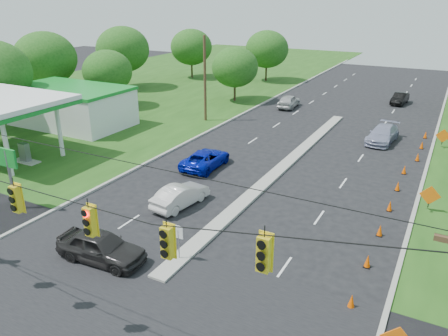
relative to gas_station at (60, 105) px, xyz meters
The scene contains 33 objects.
ground 31.23m from the gas_station, 40.57° to the right, with size 160.00×160.00×0.00m, color black.
grass_left 6.87m from the gas_station, behind, with size 40.00×160.00×0.06m, color #1E4714.
cross_street 31.23m from the gas_station, 40.57° to the right, with size 160.00×14.00×0.02m, color black.
curb_left 16.89m from the gas_station, 35.78° to the left, with size 0.25×110.00×0.16m, color gray.
curb_right 35.22m from the gas_station, 16.13° to the left, with size 0.25×110.00×0.16m, color gray.
median 23.79m from the gas_station, ahead, with size 1.00×34.00×0.18m, color gray.
median_sign 27.62m from the gas_station, 31.07° to the right, with size 0.55×0.06×2.05m.
signal_span 31.83m from the gas_station, 42.00° to the right, with size 25.60×0.32×9.00m.
utility_pole_far_left 14.93m from the gas_station, 41.21° to the left, with size 0.28×0.28×9.00m, color #422D1C.
gas_station is the anchor object (origin of this frame).
cone_1 35.17m from the gas_station, 23.05° to the right, with size 0.32×0.32×0.70m, color #F05200.
cone_2 33.96m from the gas_station, 17.59° to the right, with size 0.32×0.32×0.70m, color #F05200.
cone_3 33.07m from the gas_station, 11.79° to the right, with size 0.32×0.32×0.70m, color #F05200.
cone_4 32.54m from the gas_station, ahead, with size 0.32×0.32×0.70m, color #F05200.
cone_5 32.38m from the gas_station, ahead, with size 0.32×0.32×0.70m, color #F05200.
cone_6 32.60m from the gas_station, ahead, with size 0.32×0.32×0.70m, color #F05200.
cone_7 33.77m from the gas_station, 12.44° to the left, with size 0.32×0.32×0.70m, color #F05200.
cone_8 34.69m from the gas_station, 18.10° to the left, with size 0.32×0.32×0.70m, color #F05200.
cone_9 35.93m from the gas_station, 23.43° to the left, with size 0.32×0.32×0.70m, color #F05200.
work_sign_1 34.54m from the gas_station, ahead, with size 1.27×0.58×1.37m.
work_sign_2 36.42m from the gas_station, 18.85° to the left, with size 1.27×0.58×1.37m.
tree_2 10.19m from the gas_station, 103.60° to the left, with size 5.88×5.88×6.86m.
tree_3 21.66m from the gas_station, 112.93° to the left, with size 7.56×7.56×8.82m.
tree_4 32.14m from the gas_station, 97.82° to the left, with size 6.72×6.72×7.84m.
tree_5 22.05m from the gas_station, 63.99° to the left, with size 5.88×5.88×6.86m.
tree_6 35.67m from the gas_station, 77.60° to the left, with size 6.72×6.72×7.84m.
tree_14 13.29m from the gas_station, 143.18° to the left, with size 7.56×7.56×8.82m.
black_sedan 25.81m from the gas_station, 38.66° to the right, with size 1.93×4.80×1.63m, color black.
white_sedan 22.12m from the gas_station, 23.71° to the right, with size 1.52×4.35×1.43m, color silver.
blue_pickup 18.39m from the gas_station, ahead, with size 2.36×5.11×1.42m, color #0513AF.
silver_car_far 31.50m from the gas_station, 20.62° to the left, with size 2.15×5.29×1.54m, color #9295B3.
silver_car_oncoming 26.16m from the gas_station, 49.32° to the left, with size 1.86×4.61×1.57m, color #B1B1B1.
dark_car_receding 40.24m from the gas_station, 44.46° to the left, with size 1.46×4.20×1.38m, color black.
Camera 1 is at (11.08, -9.83, 12.77)m, focal length 35.00 mm.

